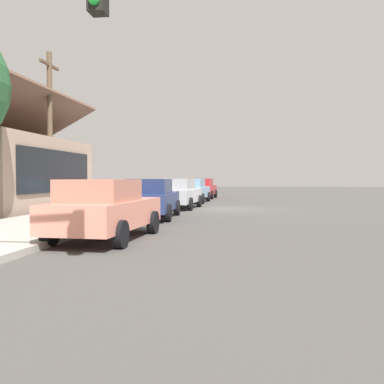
# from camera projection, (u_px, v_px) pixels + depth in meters

# --- Properties ---
(ground_plane) EXTENTS (120.00, 120.00, 0.00)m
(ground_plane) POSITION_uv_depth(u_px,v_px,m) (229.00, 209.00, 22.52)
(ground_plane) COLOR #4C4947
(sidewalk_curb) EXTENTS (60.00, 4.20, 0.16)m
(sidewalk_curb) POSITION_uv_depth(u_px,v_px,m) (125.00, 207.00, 23.28)
(sidewalk_curb) COLOR #B2AFA8
(sidewalk_curb) RESTS_ON ground
(car_coral) EXTENTS (4.53, 2.15, 1.59)m
(car_coral) POSITION_uv_depth(u_px,v_px,m) (105.00, 209.00, 11.34)
(car_coral) COLOR #EA8C75
(car_coral) RESTS_ON ground
(car_navy) EXTENTS (4.63, 2.10, 1.59)m
(car_navy) POSITION_uv_depth(u_px,v_px,m) (151.00, 198.00, 17.34)
(car_navy) COLOR navy
(car_navy) RESTS_ON ground
(car_silver) EXTENTS (4.49, 2.17, 1.59)m
(car_silver) POSITION_uv_depth(u_px,v_px,m) (178.00, 193.00, 22.94)
(car_silver) COLOR silver
(car_silver) RESTS_ON ground
(car_skyblue) EXTENTS (4.72, 2.16, 1.59)m
(car_skyblue) POSITION_uv_depth(u_px,v_px,m) (192.00, 190.00, 28.61)
(car_skyblue) COLOR #8CB7E0
(car_skyblue) RESTS_ON ground
(car_cherry) EXTENTS (4.37, 2.17, 1.59)m
(car_cherry) POSITION_uv_depth(u_px,v_px,m) (202.00, 188.00, 34.52)
(car_cherry) COLOR red
(car_cherry) RESTS_ON ground
(utility_pole_wooden) EXTENTS (1.80, 0.24, 7.50)m
(utility_pole_wooden) POSITION_uv_depth(u_px,v_px,m) (50.00, 129.00, 20.25)
(utility_pole_wooden) COLOR brown
(utility_pole_wooden) RESTS_ON ground
(fire_hydrant_red) EXTENTS (0.22, 0.22, 0.71)m
(fire_hydrant_red) POSITION_uv_depth(u_px,v_px,m) (115.00, 206.00, 17.14)
(fire_hydrant_red) COLOR red
(fire_hydrant_red) RESTS_ON sidewalk_curb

